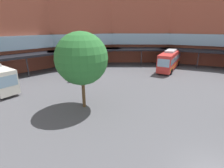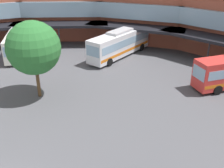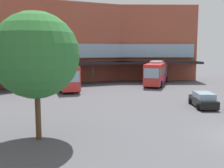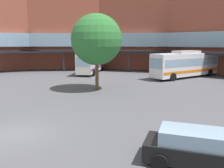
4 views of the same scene
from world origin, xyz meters
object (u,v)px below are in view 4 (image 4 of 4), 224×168
plaza_tree (97,40)px  bus_0 (91,62)px  bus_2 (186,64)px  parked_car (196,148)px

plaza_tree → bus_0: bearing=136.2°
bus_2 → parked_car: bearing=39.7°
bus_0 → bus_2: 15.50m
bus_0 → bus_2: (14.70, 4.91, 0.08)m
parked_car → plaza_tree: plaza_tree is taller
bus_0 → bus_2: size_ratio=0.84×
bus_2 → plaza_tree: bearing=2.1°
bus_0 → parked_car: bus_0 is taller
bus_0 → plaza_tree: (10.66, -10.21, 3.51)m
plaza_tree → parked_car: bearing=-33.6°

